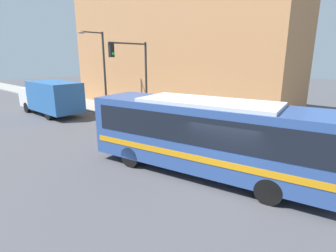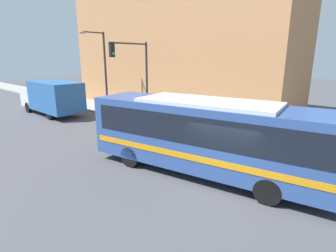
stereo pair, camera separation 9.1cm
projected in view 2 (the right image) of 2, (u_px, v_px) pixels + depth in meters
The scene contains 10 objects.
ground_plane at pixel (227, 187), 9.97m from camera, with size 120.00×120.00×0.00m, color #47474C.
sidewalk at pixel (87, 104), 27.35m from camera, with size 3.35×70.00×0.14m.
building_facade at pixel (172, 40), 24.12m from camera, with size 6.00×22.63×12.67m.
city_bus at pixel (206, 133), 10.69m from camera, with size 4.21×10.37×3.13m.
delivery_truck at pixel (52, 96), 22.20m from camera, with size 2.49×7.24×2.82m.
fire_hydrant at pixel (233, 134), 15.17m from camera, with size 0.21×0.28×0.67m.
traffic_light_pole at pixel (135, 68), 18.37m from camera, with size 3.28×0.35×5.69m.
parking_meter at pixel (156, 110), 19.06m from camera, with size 0.14×0.14×1.38m.
street_lamp at pixel (102, 65), 22.41m from camera, with size 2.31×0.28×6.70m.
pedestrian_near_corner at pixel (136, 103), 21.96m from camera, with size 0.34×0.34×1.79m.
Camera 2 is at (-8.22, -4.40, 4.78)m, focal length 28.00 mm.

